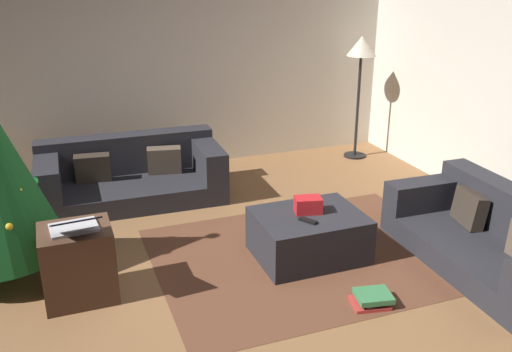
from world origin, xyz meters
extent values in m
plane|color=brown|center=(0.00, 0.00, 0.00)|extent=(6.40, 6.40, 0.00)
cube|color=silver|center=(0.00, 3.14, 1.30)|extent=(6.40, 0.12, 2.60)
cube|color=#26262B|center=(-0.37, 2.15, 0.11)|extent=(1.91, 0.96, 0.22)
cube|color=#26262B|center=(-0.36, 2.48, 0.43)|extent=(1.89, 0.29, 0.43)
cube|color=#26262B|center=(0.45, 2.13, 0.38)|extent=(0.26, 0.91, 0.34)
cube|color=#26262B|center=(-1.19, 2.17, 0.38)|extent=(0.26, 0.91, 0.34)
cube|color=brown|center=(0.01, 2.27, 0.37)|extent=(0.38, 0.22, 0.31)
cube|color=#372D24|center=(-0.74, 2.29, 0.37)|extent=(0.38, 0.20, 0.31)
cube|color=#26262B|center=(2.15, -0.26, 0.10)|extent=(0.92, 1.81, 0.21)
cube|color=#26262B|center=(2.17, 0.51, 0.35)|extent=(0.88, 0.26, 0.28)
cube|color=#372D24|center=(2.27, 0.09, 0.36)|extent=(0.21, 0.38, 0.31)
cube|color=#26262B|center=(0.86, 0.40, 0.20)|extent=(0.90, 0.70, 0.40)
cube|color=red|center=(0.87, 0.44, 0.46)|extent=(0.25, 0.20, 0.13)
cube|color=black|center=(0.78, 0.27, 0.41)|extent=(0.13, 0.16, 0.02)
cylinder|color=brown|center=(-1.59, 1.00, 0.11)|extent=(0.10, 0.10, 0.21)
sphere|color=green|center=(-1.28, 1.08, 0.74)|extent=(0.07, 0.07, 0.07)
sphere|color=yellow|center=(-1.38, 0.80, 0.78)|extent=(0.06, 0.06, 0.06)
sphere|color=yellow|center=(-1.33, 0.86, 0.75)|extent=(0.06, 0.06, 0.06)
sphere|color=yellow|center=(-1.48, 0.64, 0.57)|extent=(0.06, 0.06, 0.06)
cube|color=#4C3323|center=(-1.03, 0.43, 0.29)|extent=(0.52, 0.44, 0.57)
cube|color=silver|center=(-1.03, 0.43, 0.58)|extent=(0.35, 0.28, 0.02)
cube|color=black|center=(-1.02, 0.25, 0.71)|extent=(0.35, 0.26, 0.12)
cube|color=#B7332D|center=(0.97, -0.44, 0.01)|extent=(0.31, 0.27, 0.03)
cube|color=#4C423D|center=(1.00, -0.44, 0.04)|extent=(0.23, 0.18, 0.03)
cube|color=#387A47|center=(0.99, -0.45, 0.08)|extent=(0.30, 0.26, 0.04)
cylinder|color=black|center=(2.58, 2.60, 0.01)|extent=(0.28, 0.28, 0.02)
cylinder|color=black|center=(2.58, 2.60, 0.65)|extent=(0.04, 0.04, 1.31)
cone|color=beige|center=(2.58, 2.60, 1.43)|extent=(0.36, 0.36, 0.24)
cube|color=brown|center=(0.86, 0.40, 0.00)|extent=(2.60, 2.00, 0.01)
camera|label=1|loc=(-1.08, -3.50, 2.40)|focal=39.58mm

